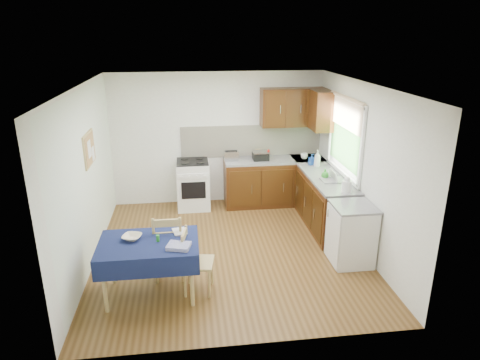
{
  "coord_description": "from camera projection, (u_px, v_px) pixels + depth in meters",
  "views": [
    {
      "loc": [
        -0.59,
        -5.82,
        3.19
      ],
      "look_at": [
        0.17,
        0.07,
        1.12
      ],
      "focal_mm": 32.0,
      "sensor_mm": 36.0,
      "label": 1
    }
  ],
  "objects": [
    {
      "name": "soap_bottle_c",
      "position": [
        325.0,
        174.0,
        7.0
      ],
      "size": [
        0.17,
        0.17,
        0.16
      ],
      "primitive_type": "imported",
      "rotation": [
        0.0,
        0.0,
        3.8
      ],
      "color": "#2A8B25",
      "rests_on": "worktop_right"
    },
    {
      "name": "wall_right",
      "position": [
        362.0,
        168.0,
        6.4
      ],
      "size": [
        0.02,
        4.2,
        2.5
      ],
      "primitive_type": "cube",
      "color": "white",
      "rests_on": "ground"
    },
    {
      "name": "yellow_packet",
      "position": [
        258.0,
        154.0,
        8.15
      ],
      "size": [
        0.13,
        0.11,
        0.16
      ],
      "primitive_type": "cube",
      "rotation": [
        0.0,
        0.0,
        0.31
      ],
      "color": "yellow",
      "rests_on": "worktop_back"
    },
    {
      "name": "sandwich_press",
      "position": [
        261.0,
        155.0,
        8.0
      ],
      "size": [
        0.29,
        0.25,
        0.17
      ],
      "rotation": [
        0.0,
        0.0,
        0.15
      ],
      "color": "black",
      "rests_on": "worktop_back"
    },
    {
      "name": "soap_bottle_a",
      "position": [
        317.0,
        159.0,
        7.57
      ],
      "size": [
        0.14,
        0.14,
        0.3
      ],
      "primitive_type": "imported",
      "rotation": [
        0.0,
        0.0,
        0.23
      ],
      "color": "white",
      "rests_on": "worktop_right"
    },
    {
      "name": "dish_rack",
      "position": [
        333.0,
        179.0,
        6.9
      ],
      "size": [
        0.37,
        0.28,
        0.18
      ],
      "rotation": [
        0.0,
        0.0,
        -0.16
      ],
      "color": "gray",
      "rests_on": "worktop_right"
    },
    {
      "name": "window",
      "position": [
        345.0,
        131.0,
        6.92
      ],
      "size": [
        0.04,
        1.48,
        1.26
      ],
      "color": "#295523",
      "rests_on": "wall_right"
    },
    {
      "name": "kettle",
      "position": [
        347.0,
        185.0,
        6.38
      ],
      "size": [
        0.15,
        0.15,
        0.25
      ],
      "color": "white",
      "rests_on": "worktop_right"
    },
    {
      "name": "sauce_bottle",
      "position": [
        268.0,
        155.0,
        7.99
      ],
      "size": [
        0.04,
        0.04,
        0.2
      ],
      "primitive_type": "cylinder",
      "color": "red",
      "rests_on": "worktop_back"
    },
    {
      "name": "book",
      "position": [
        173.0,
        233.0,
        5.47
      ],
      "size": [
        0.21,
        0.25,
        0.02
      ],
      "primitive_type": "imported",
      "rotation": [
        0.0,
        0.0,
        0.21
      ],
      "color": "white",
      "rests_on": "dining_table"
    },
    {
      "name": "tea_towel",
      "position": [
        179.0,
        246.0,
        5.1
      ],
      "size": [
        0.31,
        0.28,
        0.05
      ],
      "primitive_type": "cube",
      "rotation": [
        0.0,
        0.0,
        -0.29
      ],
      "color": "navy",
      "rests_on": "dining_table"
    },
    {
      "name": "toaster",
      "position": [
        231.0,
        156.0,
        7.95
      ],
      "size": [
        0.26,
        0.16,
        0.2
      ],
      "rotation": [
        0.0,
        0.0,
        -0.32
      ],
      "color": "#B0B1B5",
      "rests_on": "worktop_back"
    },
    {
      "name": "fridge",
      "position": [
        352.0,
        234.0,
        6.11
      ],
      "size": [
        0.58,
        0.6,
        0.89
      ],
      "color": "white",
      "rests_on": "ground"
    },
    {
      "name": "worktop_right",
      "position": [
        327.0,
        178.0,
        7.09
      ],
      "size": [
        0.6,
        1.7,
        0.04
      ],
      "primitive_type": "cube",
      "color": "slate",
      "rests_on": "base_cabinets"
    },
    {
      "name": "stove",
      "position": [
        193.0,
        184.0,
        8.04
      ],
      "size": [
        0.6,
        0.61,
        0.92
      ],
      "color": "white",
      "rests_on": "ground"
    },
    {
      "name": "upper_cabinets",
      "position": [
        301.0,
        108.0,
        7.83
      ],
      "size": [
        1.2,
        0.85,
        0.7
      ],
      "color": "#321908",
      "rests_on": "wall_back"
    },
    {
      "name": "wall_left",
      "position": [
        86.0,
        179.0,
        5.92
      ],
      "size": [
        0.02,
        4.2,
        2.5
      ],
      "primitive_type": "cube",
      "color": "white",
      "rests_on": "ground"
    },
    {
      "name": "worktop_corner",
      "position": [
        308.0,
        159.0,
        8.17
      ],
      "size": [
        0.6,
        0.6,
        0.04
      ],
      "primitive_type": "cube",
      "color": "slate",
      "rests_on": "base_cabinets"
    },
    {
      "name": "dining_table",
      "position": [
        149.0,
        250.0,
        5.28
      ],
      "size": [
        1.22,
        0.83,
        0.74
      ],
      "rotation": [
        0.0,
        0.0,
        -0.29
      ],
      "color": "#101540",
      "rests_on": "ground"
    },
    {
      "name": "spice_jar",
      "position": [
        158.0,
        238.0,
        5.25
      ],
      "size": [
        0.04,
        0.04,
        0.08
      ],
      "primitive_type": "cylinder",
      "color": "#268D29",
      "rests_on": "dining_table"
    },
    {
      "name": "cup",
      "position": [
        304.0,
        156.0,
        8.07
      ],
      "size": [
        0.17,
        0.17,
        0.11
      ],
      "primitive_type": "imported",
      "rotation": [
        0.0,
        0.0,
        0.3
      ],
      "color": "white",
      "rests_on": "worktop_back"
    },
    {
      "name": "corkboard",
      "position": [
        89.0,
        149.0,
        6.09
      ],
      "size": [
        0.04,
        0.62,
        0.47
      ],
      "color": "tan",
      "rests_on": "wall_left"
    },
    {
      "name": "wall_front",
      "position": [
        251.0,
        240.0,
        4.19
      ],
      "size": [
        4.0,
        0.02,
        2.5
      ],
      "primitive_type": "cube",
      "color": "white",
      "rests_on": "ground"
    },
    {
      "name": "chair_near",
      "position": [
        195.0,
        259.0,
        5.41
      ],
      "size": [
        0.44,
        0.44,
        0.86
      ],
      "rotation": [
        0.0,
        0.0,
        1.41
      ],
      "color": "tan",
      "rests_on": "ground"
    },
    {
      "name": "plate_bowl",
      "position": [
        132.0,
        237.0,
        5.31
      ],
      "size": [
        0.29,
        0.29,
        0.06
      ],
      "primitive_type": "imported",
      "rotation": [
        0.0,
        0.0,
        -0.3
      ],
      "color": "beige",
      "rests_on": "dining_table"
    },
    {
      "name": "base_cabinets",
      "position": [
        296.0,
        191.0,
        7.77
      ],
      "size": [
        1.9,
        2.3,
        0.86
      ],
      "color": "#321908",
      "rests_on": "ground"
    },
    {
      "name": "wall_back",
      "position": [
        218.0,
        139.0,
        8.12
      ],
      "size": [
        4.0,
        0.02,
        2.5
      ],
      "primitive_type": "cube",
      "color": "white",
      "rests_on": "ground"
    },
    {
      "name": "chair_far",
      "position": [
        168.0,
        245.0,
        5.69
      ],
      "size": [
        0.42,
        0.42,
        0.95
      ],
      "rotation": [
        0.0,
        0.0,
        3.14
      ],
      "color": "tan",
      "rests_on": "ground"
    },
    {
      "name": "splashback",
      "position": [
        252.0,
        140.0,
        8.2
      ],
      "size": [
        2.7,
        0.02,
        0.6
      ],
      "primitive_type": "cube",
      "color": "white",
      "rests_on": "wall_back"
    },
    {
      "name": "ceiling",
      "position": [
        228.0,
        85.0,
        5.74
      ],
      "size": [
        4.0,
        4.2,
        0.02
      ],
      "primitive_type": "cube",
      "color": "white",
      "rests_on": "wall_back"
    },
    {
      "name": "floor",
      "position": [
        230.0,
        250.0,
        6.57
      ],
      "size": [
        4.2,
        4.2,
        0.0
      ],
      "primitive_type": "plane",
      "color": "#533516",
      "rests_on": "ground"
    },
    {
      "name": "worktop_back",
      "position": [
        275.0,
        160.0,
        8.09
      ],
      "size": [
        1.9,
        0.6,
        0.04
      ],
      "primitive_type": "cube",
      "color": "slate",
      "rests_on": "base_cabinets"
    },
    {
      "name": "soap_bottle_b",
      "position": [
        312.0,
        159.0,
        7.7
      ],
      "size": [
        0.1,
        0.1,
        0.2
      ],
      "primitive_type": "imported",
      "rotation": [
        0.0,
        0.0,
        1.7
      ],
      "color": "#1C49A7",
      "rests_on": "worktop_right"
    }
  ]
}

